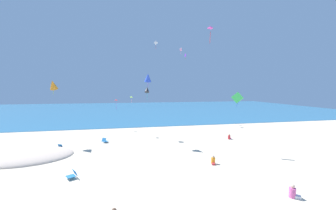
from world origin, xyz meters
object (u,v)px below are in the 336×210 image
Objects in this scene: kite_purple at (185,56)px; kite_black at (147,90)px; kite_lime at (131,97)px; beach_chair_mid_beach at (73,175)px; kite_white at (156,43)px; person_1 at (213,161)px; kite_orange at (53,85)px; beach_chair_near_camera at (105,140)px; kite_blue at (148,78)px; beach_chair_far_right at (59,147)px; person_2 at (293,193)px; kite_pink at (181,50)px; kite_magenta at (210,27)px; person_0 at (229,137)px; kite_red at (116,100)px; kite_green at (237,98)px.

kite_black is (-8.79, -12.29, -6.53)m from kite_purple.
beach_chair_mid_beach is at bearing -108.90° from kite_lime.
kite_white is (-6.01, -1.56, 1.78)m from kite_purple.
person_1 is 0.43× the size of kite_orange.
beach_chair_near_camera is 0.52× the size of kite_blue.
beach_chair_near_camera is 4.82m from beach_chair_far_right.
person_2 is 0.69× the size of kite_pink.
kite_black is at bearing -138.21° from person_1.
kite_pink is at bearing 80.77° from kite_magenta.
kite_blue is at bearing 148.03° from person_2.
person_0 is 9.40m from person_1.
kite_red is 10.14m from kite_orange.
person_0 is at bearing 118.20° from beach_chair_far_right.
person_2 is at bearing 78.24° from beach_chair_far_right.
person_1 is 6.44m from person_2.
kite_orange is (-4.14, 10.06, 6.53)m from beach_chair_mid_beach.
kite_white reaches higher than person_2.
person_1 is 6.81m from kite_green.
kite_red is at bearing 118.93° from kite_lime.
kite_blue is (-9.02, -15.52, -5.17)m from kite_purple.
person_0 is (16.55, 8.15, -0.03)m from beach_chair_mid_beach.
kite_magenta reaches higher than person_2.
kite_white is at bearing 178.62° from kite_pink.
kite_green is (-2.00, -5.03, 5.23)m from person_0.
kite_magenta is (9.15, -9.20, 10.96)m from beach_chair_near_camera.
person_1 is at bearing -93.10° from beach_chair_near_camera.
kite_purple is 24.52m from kite_orange.
kite_pink reaches higher than kite_orange.
kite_lime is (4.61, 13.47, 4.96)m from beach_chair_mid_beach.
person_0 is at bearing -62.66° from kite_white.
kite_magenta is 9.48m from kite_blue.
kite_lime is (3.30, 3.82, 4.98)m from beach_chair_near_camera.
person_2 is 25.76m from kite_red.
person_0 is 0.40× the size of kite_blue.
kite_blue is (1.71, -5.30, 2.38)m from kite_lime.
beach_chair_near_camera is at bearing -97.70° from kite_red.
kite_white is 0.78× the size of kite_black.
person_2 is 30.46m from kite_pink.
kite_magenta is (13.58, -7.30, 10.98)m from beach_chair_far_right.
kite_orange is (-17.42, 15.48, 6.51)m from person_2.
beach_chair_near_camera is 1.19× the size of person_1.
kite_green is 11.54m from kite_black.
kite_lime is 0.59× the size of kite_red.
kite_pink is (-1.37, -1.67, 0.72)m from kite_purple.
kite_red is at bearing -133.54° from person_1.
person_2 is 0.58× the size of kite_magenta.
person_2 reaches higher than beach_chair_far_right.
person_0 is 12.61m from kite_blue.
kite_green is (1.28, 8.54, 5.18)m from person_2.
person_2 is at bearing -81.85° from kite_white.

